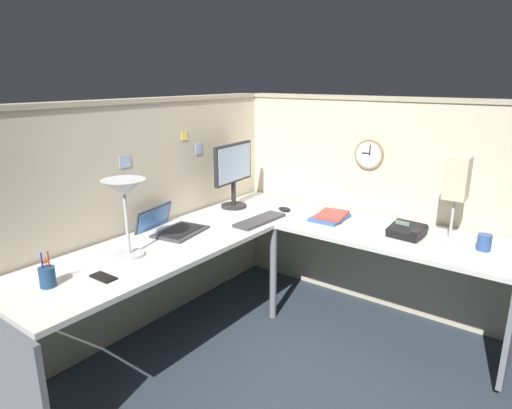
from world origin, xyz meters
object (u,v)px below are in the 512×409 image
object	(u,v)px
office_phone	(408,231)
wall_clock	(369,154)
keyboard	(260,220)
computer_mouse	(284,209)
monitor	(233,170)
cell_phone	(103,277)
laptop	(168,227)
coffee_mug	(484,242)
book_stack	(331,216)
desk_lamp_paper	(457,180)
pen_cup	(47,276)
desk_lamp_dome	(124,194)

from	to	relation	value
office_phone	wall_clock	bearing A→B (deg)	49.89
keyboard	computer_mouse	xyz separation A→B (m)	(0.32, -0.00, 0.01)
monitor	office_phone	world-z (taller)	monitor
computer_mouse	cell_phone	distance (m)	1.53
laptop	coffee_mug	xyz separation A→B (m)	(0.87, -1.75, 0.02)
monitor	wall_clock	bearing A→B (deg)	-59.64
book_stack	desk_lamp_paper	world-z (taller)	desk_lamp_paper
wall_clock	coffee_mug	bearing A→B (deg)	-110.58
desk_lamp_paper	wall_clock	world-z (taller)	wall_clock
office_phone	book_stack	bearing A→B (deg)	86.13
book_stack	coffee_mug	size ratio (longest dim) A/B	3.12
pen_cup	desk_lamp_paper	distance (m)	2.33
keyboard	pen_cup	size ratio (longest dim) A/B	2.39
book_stack	wall_clock	xyz separation A→B (m)	(0.33, -0.12, 0.41)
desk_lamp_paper	coffee_mug	bearing A→B (deg)	-103.71
desk_lamp_paper	coffee_mug	world-z (taller)	desk_lamp_paper
office_phone	desk_lamp_dome	bearing A→B (deg)	136.99
computer_mouse	office_phone	world-z (taller)	office_phone
desk_lamp_dome	coffee_mug	xyz separation A→B (m)	(1.30, -1.60, -0.32)
pen_cup	office_phone	size ratio (longest dim) A/B	0.82
cell_phone	book_stack	xyz separation A→B (m)	(1.56, -0.47, 0.02)
office_phone	coffee_mug	xyz separation A→B (m)	(0.04, -0.43, 0.01)
desk_lamp_dome	cell_phone	distance (m)	0.47
computer_mouse	desk_lamp_paper	size ratio (longest dim) A/B	0.20
computer_mouse	coffee_mug	distance (m)	1.37
computer_mouse	wall_clock	size ratio (longest dim) A/B	0.47
office_phone	book_stack	distance (m)	0.56
monitor	book_stack	distance (m)	0.82
monitor	computer_mouse	size ratio (longest dim) A/B	4.81
keyboard	office_phone	size ratio (longest dim) A/B	1.96
office_phone	book_stack	size ratio (longest dim) A/B	0.73
desk_lamp_dome	keyboard	bearing A→B (deg)	-13.89
office_phone	wall_clock	distance (m)	0.70
office_phone	wall_clock	size ratio (longest dim) A/B	1.00
laptop	wall_clock	size ratio (longest dim) A/B	1.97
monitor	wall_clock	size ratio (longest dim) A/B	2.27
monitor	laptop	bearing A→B (deg)	-179.78
pen_cup	wall_clock	world-z (taller)	wall_clock
computer_mouse	wall_clock	world-z (taller)	wall_clock
laptop	coffee_mug	bearing A→B (deg)	-63.55
computer_mouse	pen_cup	world-z (taller)	pen_cup
laptop	desk_lamp_dome	size ratio (longest dim) A/B	0.97
cell_phone	monitor	bearing A→B (deg)	10.42
laptop	coffee_mug	size ratio (longest dim) A/B	4.51
pen_cup	coffee_mug	size ratio (longest dim) A/B	1.88
cell_phone	desk_lamp_dome	bearing A→B (deg)	25.58
book_stack	coffee_mug	world-z (taller)	coffee_mug
laptop	computer_mouse	xyz separation A→B (m)	(0.83, -0.38, -0.01)
computer_mouse	desk_lamp_paper	world-z (taller)	desk_lamp_paper
office_phone	book_stack	world-z (taller)	office_phone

